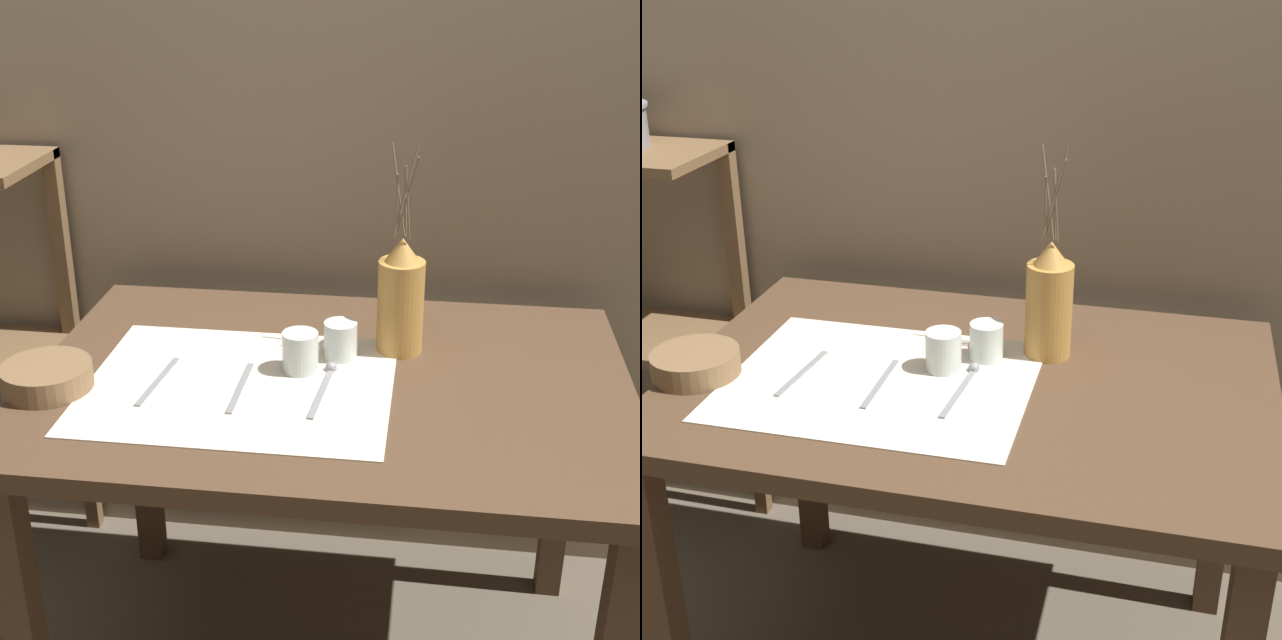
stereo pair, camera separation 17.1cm
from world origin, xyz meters
The scene contains 10 objects.
stone_wall_back centered at (0.00, 0.52, 1.20)m, with size 7.00×0.06×2.40m.
wooden_table centered at (0.00, 0.00, 0.67)m, with size 1.18×0.83×0.77m.
linen_cloth centered at (-0.17, -0.06, 0.77)m, with size 0.59×0.48×0.00m.
pitcher_with_flowers centered at (0.13, 0.14, 0.89)m, with size 0.10×0.10×0.43m.
wooden_bowl centered at (-0.53, -0.12, 0.80)m, with size 0.17×0.17×0.05m.
glass_tumbler_near centered at (-0.06, 0.01, 0.81)m, with size 0.07×0.07×0.08m.
glass_tumbler_far centered at (0.01, 0.08, 0.81)m, with size 0.07×0.07×0.08m.
fork_outer centered at (-0.33, -0.08, 0.78)m, with size 0.03×0.20×0.00m.
fork_inner centered at (-0.16, -0.08, 0.78)m, with size 0.01×0.20×0.00m.
spoon_outer centered at (0.00, -0.02, 0.78)m, with size 0.03×0.21×0.02m.
Camera 1 is at (0.19, -1.55, 1.59)m, focal length 50.00 mm.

